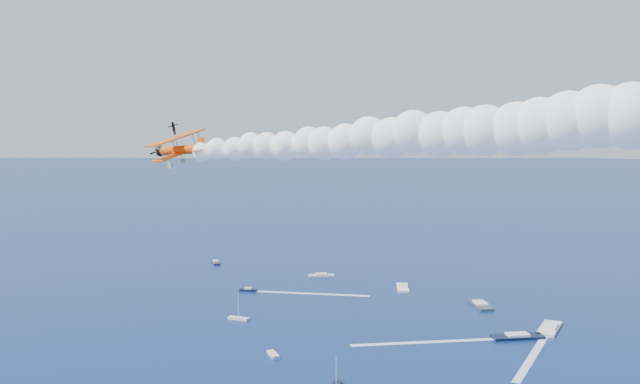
% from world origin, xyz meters
% --- Properties ---
extents(biplane_lead, '(7.66, 8.95, 6.88)m').
position_xyz_m(biplane_lead, '(18.05, 32.57, 56.11)').
color(biplane_lead, orange).
extents(biplane_trail, '(9.66, 11.12, 7.96)m').
position_xyz_m(biplane_trail, '(-12.93, 17.94, 54.56)').
color(biplane_trail, '#FB4E05').
extents(smoke_trail_trail, '(55.87, 17.31, 10.04)m').
position_xyz_m(smoke_trail_trail, '(14.60, 14.88, 56.65)').
color(smoke_trail_trail, white).
extents(spectator_boats, '(246.05, 166.05, 0.70)m').
position_xyz_m(spectator_boats, '(-4.85, 119.39, 0.35)').
color(spectator_boats, silver).
rests_on(spectator_boats, ground).
extents(boat_wakes, '(96.74, 108.55, 0.04)m').
position_xyz_m(boat_wakes, '(-18.00, 119.62, 0.03)').
color(boat_wakes, white).
rests_on(boat_wakes, ground).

